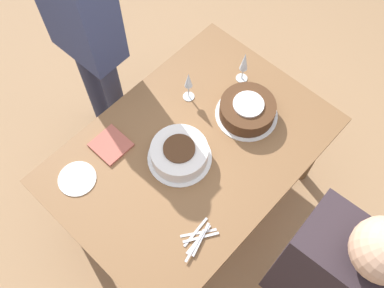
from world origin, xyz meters
TOP-DOWN VIEW (x-y plane):
  - ground_plane at (0.00, 0.00)m, footprint 12.00×12.00m
  - dining_table at (0.00, 0.00)m, footprint 1.42×0.99m
  - cake_center_white at (-0.08, 0.01)m, footprint 0.32×0.32m
  - cake_front_chocolate at (0.35, -0.07)m, footprint 0.33×0.33m
  - wine_glass_near at (0.51, 0.10)m, footprint 0.06×0.06m
  - wine_glass_far at (0.22, 0.23)m, footprint 0.06×0.06m
  - dessert_plate_left at (-0.51, 0.30)m, footprint 0.19×0.19m
  - fork_pile at (-0.32, -0.34)m, footprint 0.22×0.13m
  - napkin_stack at (-0.27, 0.31)m, footprint 0.17×0.17m
  - person_cutting at (-0.18, -0.86)m, footprint 0.24×0.41m
  - person_watching at (0.04, 0.81)m, footprint 0.23×0.41m

SIDE VIEW (x-z plane):
  - ground_plane at x=0.00m, z-range 0.00..0.00m
  - dining_table at x=0.00m, z-range 0.26..0.98m
  - dessert_plate_left at x=-0.51m, z-range 0.72..0.73m
  - napkin_stack at x=-0.27m, z-range 0.72..0.74m
  - fork_pile at x=-0.32m, z-range 0.72..0.74m
  - cake_front_chocolate at x=0.35m, z-range 0.72..0.82m
  - cake_center_white at x=-0.08m, z-range 0.72..0.83m
  - wine_glass_far at x=0.22m, z-range 0.76..0.96m
  - wine_glass_near at x=0.51m, z-range 0.75..0.96m
  - person_cutting at x=-0.18m, z-range 0.17..1.79m
  - person_watching at x=0.04m, z-range 0.17..1.83m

